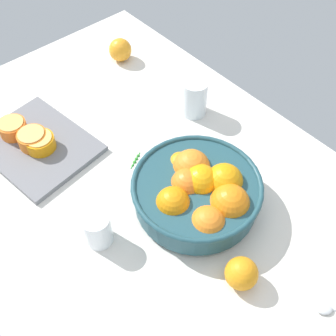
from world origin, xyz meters
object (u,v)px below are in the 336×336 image
Objects in this scene: second_glass at (194,99)px; cutting_board at (37,146)px; loose_orange_0 at (241,273)px; loose_orange_1 at (120,50)px; fruit_bowl at (198,191)px; orange_half_0 at (40,142)px; juice_glass at (98,230)px; orange_half_1 at (13,128)px; orange_half_2 at (33,139)px.

second_glass is 42.11cm from cutting_board.
second_glass is at bearing 147.36° from loose_orange_0.
cutting_board is at bearing -68.29° from loose_orange_1.
fruit_bowl is 41.19cm from orange_half_0.
loose_orange_1 is at bearing 114.44° from orange_half_0.
loose_orange_0 is (18.76, -6.34, -1.71)cm from fruit_bowl.
orange_half_1 is (-38.45, 1.04, -0.12)cm from juice_glass.
fruit_bowl is 3.92× the size of orange_half_2.
orange_half_0 is at bearing -65.56° from loose_orange_1.
orange_half_0 is 56.96cm from loose_orange_0.
orange_half_1 is (-23.21, -40.83, -1.27)cm from second_glass.
orange_half_1 is 1.06× the size of loose_orange_0.
loose_orange_1 is (-53.96, 19.30, -1.59)cm from fruit_bowl.
loose_orange_0 is at bearing 11.89° from cutting_board.
juice_glass reaches higher than loose_orange_1.
juice_glass is 1.22× the size of loose_orange_0.
orange_half_1 is 6.91cm from orange_half_2.
orange_half_2 is at bearing -113.02° from second_glass.
fruit_bowl is at bearing 161.34° from loose_orange_0.
second_glass is 1.49× the size of loose_orange_1.
second_glass reaches higher than orange_half_0.
cutting_board is at bearing 71.92° from orange_half_2.
orange_half_2 is (6.65, 1.87, 0.04)cm from orange_half_1.
loose_orange_0 is (26.01, 15.45, -0.19)cm from juice_glass.
orange_half_1 is at bearing -78.34° from loose_orange_1.
orange_half_2 is 59.15cm from loose_orange_0.
orange_half_2 is at bearing 174.78° from juice_glass.
juice_glass is 31.96cm from cutting_board.
loose_orange_1 is (-72.73, 25.64, 0.11)cm from loose_orange_0.
cutting_board is 4.00× the size of orange_half_1.
fruit_bowl reaches higher than orange_half_1.
fruit_bowl reaches higher than cutting_board.
juice_glass is at bearing -7.12° from orange_half_0.
juice_glass is 1.11× the size of orange_half_2.
orange_half_2 is at bearing -167.76° from loose_orange_0.
fruit_bowl is 30.16cm from second_glass.
cutting_board is at bearing 18.46° from orange_half_1.
fruit_bowl is 50.21cm from orange_half_1.
loose_orange_0 is (41.25, -26.43, -1.33)cm from second_glass.
orange_half_2 is at bearing -108.08° from cutting_board.
cutting_board is (-31.67, 3.30, -2.78)cm from juice_glass.
cutting_board is (-38.92, -18.48, -4.29)cm from fruit_bowl.
second_glass is 31.51cm from loose_orange_1.
loose_orange_0 reaches higher than cutting_board.
orange_half_2 is 1.07× the size of loose_orange_1.
fruit_bowl reaches higher than loose_orange_1.
juice_glass is 62.21cm from loose_orange_1.
fruit_bowl is 19.88cm from loose_orange_0.
loose_orange_0 is at bearing -18.66° from fruit_bowl.
cutting_board is 3.21cm from orange_half_0.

